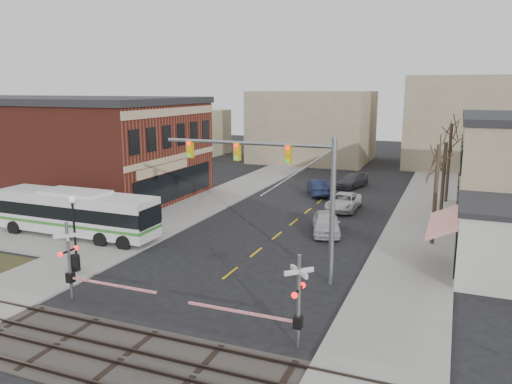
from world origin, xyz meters
TOP-DOWN VIEW (x-y plane):
  - ground at (0.00, 0.00)m, footprint 160.00×160.00m
  - sidewalk_west at (-9.50, 20.00)m, footprint 5.00×60.00m
  - sidewalk_east at (9.50, 20.00)m, footprint 5.00×60.00m
  - ballast_strip at (0.00, -8.00)m, footprint 160.00×5.00m
  - rail_tracks at (0.00, -8.00)m, footprint 160.00×3.91m
  - brick_building at (-26.98, 16.00)m, footprint 30.40×15.40m
  - tree_east_a at (10.50, 12.00)m, footprint 0.28×0.28m
  - tree_east_b at (10.80, 18.00)m, footprint 0.28×0.28m
  - tree_east_c at (11.00, 26.00)m, footprint 0.28×0.28m
  - transit_bus at (-13.16, 4.41)m, footprint 12.46×2.77m
  - traffic_signal_mast at (2.96, 2.63)m, footprint 10.05×0.30m
  - rr_crossing_west at (-5.60, -4.15)m, footprint 5.60×1.36m
  - rr_crossing_east at (5.68, -4.53)m, footprint 5.60×1.36m
  - street_lamp at (-9.77, 0.42)m, footprint 0.44×0.44m
  - trash_bin at (-8.40, -1.22)m, footprint 0.60×0.60m
  - car_a at (3.13, 11.92)m, footprint 3.19×5.15m
  - car_b at (-0.92, 24.75)m, footprint 3.41×5.03m
  - car_c at (2.79, 19.55)m, footprint 2.51×5.26m
  - car_d at (1.41, 29.95)m, footprint 3.36×5.25m
  - pedestrian_near at (-8.14, 4.66)m, footprint 0.48×0.65m
  - pedestrian_far at (-10.92, 7.64)m, footprint 1.12×1.17m

SIDE VIEW (x-z plane):
  - ground at x=0.00m, z-range 0.00..0.00m
  - ballast_strip at x=0.00m, z-range 0.00..0.06m
  - sidewalk_west at x=-9.50m, z-range 0.00..0.12m
  - sidewalk_east at x=9.50m, z-range 0.00..0.12m
  - rail_tracks at x=0.00m, z-range 0.05..0.19m
  - trash_bin at x=-8.40m, z-range 0.12..1.02m
  - car_d at x=1.41m, z-range 0.00..1.42m
  - car_c at x=2.79m, z-range 0.00..1.45m
  - car_b at x=-0.92m, z-range 0.00..1.57m
  - car_a at x=3.13m, z-range 0.00..1.64m
  - pedestrian_near at x=-8.14m, z-range 0.12..1.75m
  - pedestrian_far at x=-10.92m, z-range 0.12..2.02m
  - transit_bus at x=-13.16m, z-range 0.21..3.42m
  - rr_crossing_west at x=-5.60m, z-range -0.03..3.97m
  - rr_crossing_east at x=5.68m, z-range -0.03..3.97m
  - street_lamp at x=-9.77m, z-range 1.00..4.97m
  - tree_east_b at x=10.80m, z-range 0.12..6.42m
  - tree_east_a at x=10.50m, z-range 0.12..6.87m
  - tree_east_c at x=11.00m, z-range 0.12..7.32m
  - brick_building at x=-26.98m, z-range 0.01..9.61m
  - traffic_signal_mast at x=2.96m, z-range 1.74..9.74m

